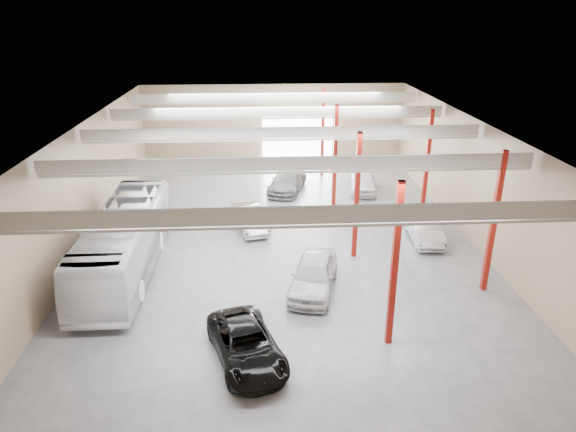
{
  "coord_description": "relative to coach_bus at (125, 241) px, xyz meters",
  "views": [
    {
      "loc": [
        -1.36,
        -27.41,
        12.77
      ],
      "look_at": [
        0.17,
        -1.32,
        2.2
      ],
      "focal_mm": 32.0,
      "sensor_mm": 36.0,
      "label": 1
    }
  ],
  "objects": [
    {
      "name": "car_right_far",
      "position": [
        14.78,
        11.8,
        -0.92
      ],
      "size": [
        2.54,
        4.79,
        1.55
      ],
      "primitive_type": "imported",
      "rotation": [
        0.0,
        0.0,
        -0.16
      ],
      "color": "white",
      "rests_on": "ground"
    },
    {
      "name": "car_row_b",
      "position": [
        6.35,
        5.07,
        -0.98
      ],
      "size": [
        2.55,
        4.57,
        1.43
      ],
      "primitive_type": "imported",
      "rotation": [
        0.0,
        0.0,
        0.25
      ],
      "color": "#AFAFB4",
      "rests_on": "ground"
    },
    {
      "name": "coach_bus",
      "position": [
        0.0,
        0.0,
        0.0
      ],
      "size": [
        2.9,
        12.16,
        3.38
      ],
      "primitive_type": "imported",
      "rotation": [
        0.0,
        0.0,
        0.0
      ],
      "color": "white",
      "rests_on": "ground"
    },
    {
      "name": "car_row_a",
      "position": [
        9.52,
        -2.66,
        -0.84
      ],
      "size": [
        3.2,
        5.32,
        1.69
      ],
      "primitive_type": "imported",
      "rotation": [
        0.0,
        0.0,
        -0.26
      ],
      "color": "silver",
      "rests_on": "ground"
    },
    {
      "name": "black_sedan",
      "position": [
        6.35,
        -7.86,
        -1.0
      ],
      "size": [
        3.63,
        5.42,
        1.38
      ],
      "primitive_type": "imported",
      "rotation": [
        0.0,
        0.0,
        0.29
      ],
      "color": "black",
      "rests_on": "ground"
    },
    {
      "name": "car_row_c",
      "position": [
        9.11,
        12.25,
        -0.91
      ],
      "size": [
        3.61,
        5.77,
        1.56
      ],
      "primitive_type": "imported",
      "rotation": [
        0.0,
        0.0,
        -0.29
      ],
      "color": "slate",
      "rests_on": "ground"
    },
    {
      "name": "car_right_near",
      "position": [
        16.65,
        2.83,
        -0.95
      ],
      "size": [
        1.77,
        4.55,
        1.47
      ],
      "primitive_type": "imported",
      "rotation": [
        0.0,
        0.0,
        -0.05
      ],
      "color": "#AAAAAF",
      "rests_on": "ground"
    },
    {
      "name": "depot_shell",
      "position": [
        8.49,
        3.43,
        3.28
      ],
      "size": [
        22.12,
        32.12,
        7.06
      ],
      "color": "#4C4D52",
      "rests_on": "ground"
    }
  ]
}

